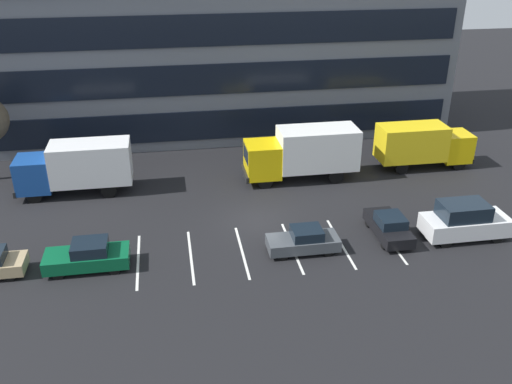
{
  "coord_description": "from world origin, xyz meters",
  "views": [
    {
      "loc": [
        -4.95,
        -29.24,
        16.25
      ],
      "look_at": [
        0.11,
        1.01,
        1.4
      ],
      "focal_mm": 39.2,
      "sensor_mm": 36.0,
      "label": 1
    }
  ],
  "objects": [
    {
      "name": "office_building",
      "position": [
        0.0,
        17.95,
        7.2
      ],
      "size": [
        36.75,
        11.43,
        14.4
      ],
      "color": "slate",
      "rests_on": "ground_plane"
    },
    {
      "name": "sedan_black",
      "position": [
        7.08,
        -3.15,
        0.67
      ],
      "size": [
        1.66,
        3.96,
        1.42
      ],
      "color": "black",
      "rests_on": "ground_plane"
    },
    {
      "name": "box_truck_blue",
      "position": [
        -10.98,
        5.7,
        1.94
      ],
      "size": [
        7.43,
        2.46,
        3.44
      ],
      "color": "#194799",
      "rests_on": "ground_plane"
    },
    {
      "name": "lot_markings",
      "position": [
        -0.0,
        -3.44,
        0.0
      ],
      "size": [
        14.14,
        5.4,
        0.01
      ],
      "color": "silver",
      "rests_on": "ground_plane"
    },
    {
      "name": "ground_plane",
      "position": [
        0.0,
        0.0,
        0.0
      ],
      "size": [
        120.0,
        120.0,
        0.0
      ],
      "primitive_type": "plane",
      "color": "black"
    },
    {
      "name": "box_truck_yellow",
      "position": [
        4.15,
        5.45,
        2.05
      ],
      "size": [
        7.86,
        2.6,
        3.64
      ],
      "color": "yellow",
      "rests_on": "ground_plane"
    },
    {
      "name": "box_truck_yellow_all",
      "position": [
        13.17,
        6.06,
        1.82
      ],
      "size": [
        6.97,
        2.31,
        3.23
      ],
      "color": "yellow",
      "rests_on": "ground_plane"
    },
    {
      "name": "suv_white",
      "position": [
        11.24,
        -3.91,
        1.05
      ],
      "size": [
        4.81,
        2.04,
        2.17
      ],
      "color": "white",
      "rests_on": "ground_plane"
    },
    {
      "name": "sedan_charcoal",
      "position": [
        1.92,
        -3.9,
        0.66
      ],
      "size": [
        3.89,
        1.63,
        1.39
      ],
      "color": "#474C51",
      "rests_on": "ground_plane"
    },
    {
      "name": "sedan_forest",
      "position": [
        -9.49,
        -3.67,
        0.73
      ],
      "size": [
        4.3,
        1.8,
        1.54
      ],
      "color": "#0C5933",
      "rests_on": "ground_plane"
    }
  ]
}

